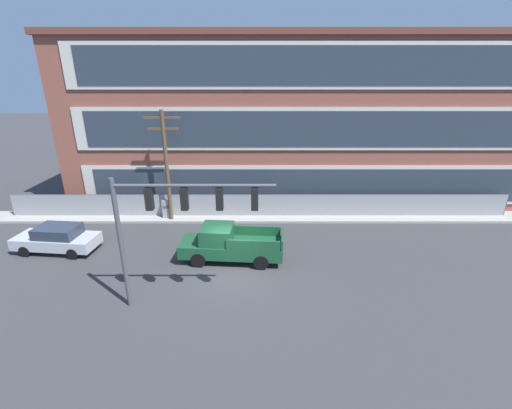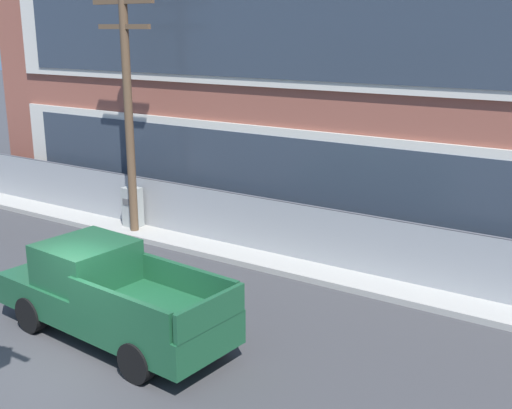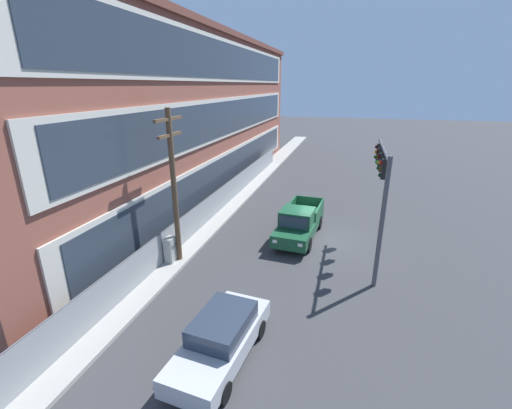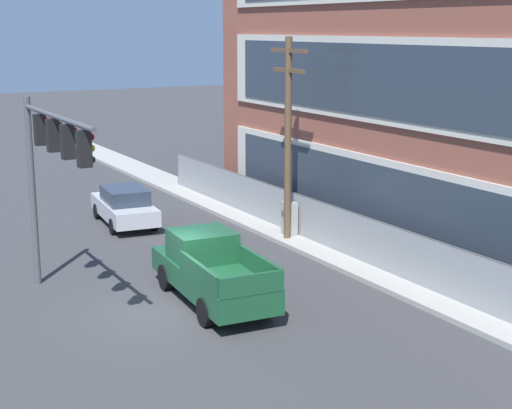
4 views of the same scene
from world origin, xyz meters
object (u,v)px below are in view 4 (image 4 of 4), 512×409
at_px(traffic_signal_mast, 49,155).
at_px(utility_pole_near_corner, 288,131).
at_px(sedan_silver, 124,206).
at_px(electrical_cabinet, 289,220).
at_px(pickup_truck_dark_green, 211,270).

distance_m(traffic_signal_mast, utility_pole_near_corner, 9.78).
height_order(sedan_silver, electrical_cabinet, sedan_silver).
bearing_deg(sedan_silver, traffic_signal_mast, -31.80).
bearing_deg(electrical_cabinet, sedan_silver, -137.79).
height_order(traffic_signal_mast, electrical_cabinet, traffic_signal_mast).
height_order(pickup_truck_dark_green, sedan_silver, pickup_truck_dark_green).
bearing_deg(sedan_silver, utility_pole_near_corner, 38.54).
xyz_separation_m(pickup_truck_dark_green, sedan_silver, (-10.00, 0.99, -0.14)).
xyz_separation_m(sedan_silver, utility_pole_near_corner, (5.52, 4.40, 3.41)).
height_order(traffic_signal_mast, sedan_silver, traffic_signal_mast).
relative_size(traffic_signal_mast, sedan_silver, 1.36).
distance_m(utility_pole_near_corner, electrical_cabinet, 3.52).
distance_m(traffic_signal_mast, electrical_cabinet, 10.81).
relative_size(traffic_signal_mast, electrical_cabinet, 4.51).
bearing_deg(traffic_signal_mast, pickup_truck_dark_green, 64.86).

